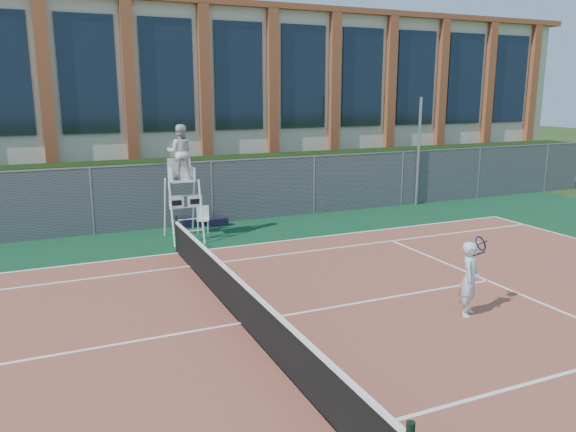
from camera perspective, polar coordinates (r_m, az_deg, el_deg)
name	(u,v)px	position (r m, az deg, el deg)	size (l,w,h in m)	color
ground	(241,325)	(11.50, -4.79, -10.93)	(120.00, 120.00, 0.00)	#233814
apron	(226,307)	(12.38, -6.33, -9.19)	(36.00, 20.00, 0.01)	#0D3B21
tennis_court	(241,324)	(11.50, -4.79, -10.84)	(23.77, 10.97, 0.02)	brown
tennis_net	(241,299)	(11.30, -4.84, -8.43)	(0.10, 11.30, 1.10)	black
fence	(155,197)	(19.42, -13.41, 1.88)	(40.00, 0.06, 2.20)	#595E60
hedge	(148,191)	(20.58, -14.03, 2.43)	(40.00, 1.40, 2.20)	black
building	(114,101)	(28.16, -17.26, 11.10)	(45.00, 10.60, 8.22)	beige
steel_pole	(418,152)	(23.52, 13.11, 6.36)	(0.12, 0.12, 4.36)	#9EA0A5
umpire_chair	(180,155)	(17.60, -10.87, 6.07)	(1.02, 1.57, 3.64)	white
plastic_chair	(203,217)	(18.82, -8.64, -0.07)	(0.50, 0.50, 0.87)	silver
sports_bag_near	(193,222)	(19.65, -9.62, -0.56)	(0.82, 0.33, 0.35)	black
sports_bag_far	(218,222)	(19.60, -7.16, -0.62)	(0.69, 0.30, 0.28)	black
tennis_player	(470,278)	(12.18, 17.99, -6.06)	(0.94, 0.75, 1.59)	silver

